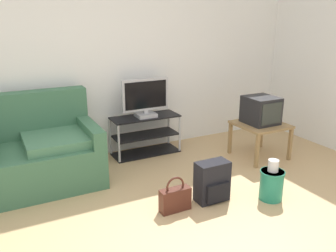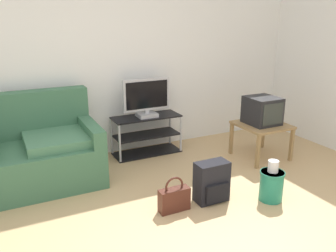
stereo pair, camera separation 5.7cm
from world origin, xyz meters
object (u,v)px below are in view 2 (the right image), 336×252
at_px(crt_tv, 262,111).
at_px(backpack, 212,182).
at_px(tv_stand, 147,135).
at_px(flat_tv, 147,98).
at_px(handbag, 174,199).
at_px(couch, 12,156).
at_px(side_table, 262,128).
at_px(cleaning_bucket, 272,184).

distance_m(crt_tv, backpack, 1.46).
bearing_deg(tv_stand, flat_tv, -90.00).
height_order(crt_tv, handbag, crt_tv).
bearing_deg(crt_tv, backpack, -149.70).
height_order(couch, backpack, couch).
distance_m(crt_tv, handbag, 1.85).
xyz_separation_m(couch, flat_tv, (1.68, 0.23, 0.42)).
xyz_separation_m(couch, tv_stand, (1.68, 0.25, -0.09)).
bearing_deg(side_table, cleaning_bucket, -124.83).
bearing_deg(backpack, side_table, 29.44).
height_order(couch, crt_tv, couch).
bearing_deg(side_table, handbag, -156.90).
height_order(couch, flat_tv, flat_tv).
bearing_deg(flat_tv, crt_tv, -30.49).
height_order(flat_tv, crt_tv, flat_tv).
distance_m(couch, crt_tv, 3.03).
distance_m(flat_tv, backpack, 1.57).
bearing_deg(cleaning_bucket, handbag, 165.78).
height_order(backpack, cleaning_bucket, cleaning_bucket).
bearing_deg(tv_stand, handbag, -103.16).
xyz_separation_m(tv_stand, side_table, (1.28, -0.79, 0.14)).
distance_m(backpack, cleaning_bucket, 0.61).
bearing_deg(handbag, side_table, 23.10).
xyz_separation_m(tv_stand, flat_tv, (0.00, -0.02, 0.51)).
distance_m(side_table, cleaning_bucket, 1.17).
height_order(crt_tv, backpack, crt_tv).
xyz_separation_m(tv_stand, cleaning_bucket, (0.63, -1.74, -0.08)).
distance_m(side_table, backpack, 1.40).
xyz_separation_m(crt_tv, backpack, (-1.21, -0.71, -0.43)).
relative_size(tv_stand, handbag, 2.55).
relative_size(side_table, backpack, 1.45).
bearing_deg(handbag, tv_stand, 76.84).
xyz_separation_m(couch, handbag, (1.33, -1.24, -0.22)).
distance_m(side_table, crt_tv, 0.24).
relative_size(flat_tv, backpack, 1.53).
bearing_deg(backpack, crt_tv, 30.01).
height_order(side_table, backpack, side_table).
bearing_deg(backpack, flat_tv, 92.75).
xyz_separation_m(couch, crt_tv, (2.97, -0.53, 0.28)).
distance_m(flat_tv, handbag, 1.64).
relative_size(backpack, handbag, 1.18).
bearing_deg(crt_tv, side_table, -90.00).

